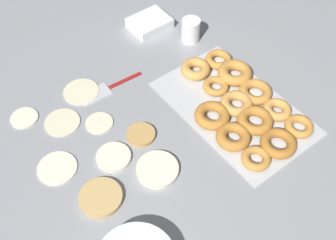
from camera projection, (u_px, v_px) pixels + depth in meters
The scene contains 14 objects.
ground_plane at pixel (133, 129), 1.26m from camera, with size 3.00×3.00×0.00m, color gray.
pancake_0 at pixel (101, 197), 1.11m from camera, with size 0.12×0.12×0.02m, color tan.
pancake_1 at pixel (99, 123), 1.27m from camera, with size 0.08×0.08×0.01m, color beige.
pancake_2 at pixel (114, 157), 1.19m from camera, with size 0.10×0.10×0.01m, color silver.
pancake_3 at pixel (157, 169), 1.16m from camera, with size 0.12×0.12×0.02m, color silver.
pancake_4 at pixel (62, 122), 1.27m from camera, with size 0.11×0.11×0.01m, color beige.
pancake_5 at pixel (57, 168), 1.17m from camera, with size 0.11×0.11×0.01m, color silver.
pancake_6 at pixel (141, 135), 1.24m from camera, with size 0.08×0.08×0.01m, color tan.
pancake_7 at pixel (81, 91), 1.35m from camera, with size 0.11×0.11×0.01m, color beige.
pancake_8 at pixel (24, 117), 1.28m from camera, with size 0.08×0.08×0.01m, color silver.
donut_tray at pixel (240, 105), 1.29m from camera, with size 0.49×0.30×0.04m.
container_stack at pixel (150, 23), 1.54m from camera, with size 0.11×0.14×0.04m.
paper_cup at pixel (191, 30), 1.48m from camera, with size 0.07×0.07×0.08m.
spatula at pixel (102, 91), 1.35m from camera, with size 0.07×0.23×0.01m.
Camera 1 is at (-0.67, 0.38, 1.00)m, focal length 45.00 mm.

